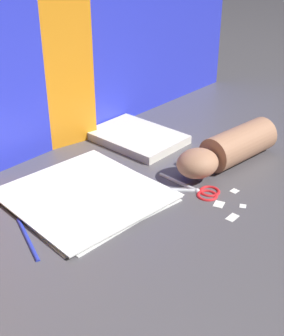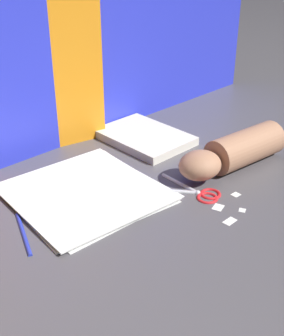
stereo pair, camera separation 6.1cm
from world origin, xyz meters
name	(u,v)px [view 2 (the right image)]	position (x,y,z in m)	size (l,w,h in m)	color
ground_plane	(132,206)	(0.00, 0.00, 0.00)	(6.00, 6.00, 0.00)	#4C494F
backdrop_panel_center	(48,27)	(0.03, 0.36, 0.28)	(0.54, 0.11, 0.56)	#D81E9E
backdrop_panel_right	(135,25)	(0.28, 0.36, 0.25)	(0.88, 0.12, 0.51)	#2833D1
paper_stack	(85,192)	(-0.05, 0.09, 0.00)	(0.30, 0.30, 0.01)	white
book_closed	(144,137)	(0.20, 0.22, 0.01)	(0.18, 0.24, 0.02)	silver
scissors	(196,191)	(0.13, -0.04, 0.00)	(0.12, 0.15, 0.01)	silver
hand_forearm	(233,152)	(0.27, -0.01, 0.04)	(0.28, 0.08, 0.08)	#A87556
paper_scrap_near	(218,207)	(0.13, -0.11, 0.00)	(0.03, 0.03, 0.00)	white
paper_scrap_mid	(242,210)	(0.16, -0.14, 0.00)	(0.02, 0.02, 0.00)	white
paper_scrap_far	(236,194)	(0.19, -0.09, 0.00)	(0.02, 0.02, 0.00)	white
paper_scrap_side	(230,221)	(0.11, -0.15, 0.00)	(0.03, 0.02, 0.00)	white
pen	(23,232)	(-0.21, 0.04, 0.00)	(0.04, 0.13, 0.01)	#2333B2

